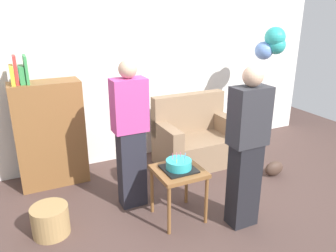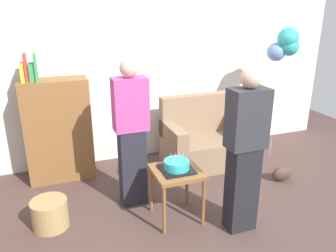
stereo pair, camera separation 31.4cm
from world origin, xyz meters
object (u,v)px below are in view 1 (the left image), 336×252
at_px(birthday_cake, 179,165).
at_px(handbag, 274,169).
at_px(person_blowing_candles, 130,135).
at_px(wicker_basket, 50,220).
at_px(person_holding_cake, 247,149).
at_px(bookshelf, 50,133).
at_px(couch, 195,140).
at_px(side_table, 179,177).
at_px(balloon_bunch, 273,42).

relative_size(birthday_cake, handbag, 1.14).
relative_size(person_blowing_candles, wicker_basket, 4.53).
relative_size(person_holding_cake, handbag, 5.82).
bearing_deg(bookshelf, couch, -7.79).
relative_size(side_table, handbag, 2.01).
bearing_deg(side_table, couch, 52.73).
height_order(couch, handbag, couch).
bearing_deg(birthday_cake, wicker_basket, 166.71).
xyz_separation_m(person_holding_cake, balloon_bunch, (1.36, 1.27, 0.83)).
bearing_deg(handbag, balloon_bunch, 61.91).
bearing_deg(person_holding_cake, person_blowing_candles, -25.16).
bearing_deg(bookshelf, person_blowing_candles, -51.00).
relative_size(birthday_cake, person_blowing_candles, 0.20).
bearing_deg(wicker_basket, handbag, -0.37).
height_order(person_blowing_candles, handbag, person_blowing_candles).
distance_m(couch, handbag, 1.13).
xyz_separation_m(person_blowing_candles, handbag, (1.91, -0.19, -0.73)).
distance_m(person_blowing_candles, wicker_basket, 1.15).
bearing_deg(side_table, handbag, 10.04).
xyz_separation_m(side_table, birthday_cake, (0.00, -0.00, 0.13)).
bearing_deg(couch, balloon_bunch, -10.41).
xyz_separation_m(side_table, wicker_basket, (-1.25, 0.30, -0.33)).
relative_size(bookshelf, handbag, 5.78).
xyz_separation_m(couch, side_table, (-0.84, -1.10, 0.14)).
relative_size(bookshelf, person_holding_cake, 0.99).
xyz_separation_m(couch, handbag, (0.73, -0.82, -0.24)).
distance_m(bookshelf, wicker_basket, 1.20).
xyz_separation_m(person_blowing_candles, wicker_basket, (-0.91, -0.17, -0.68)).
relative_size(handbag, balloon_bunch, 0.15).
xyz_separation_m(couch, bookshelf, (-1.90, 0.26, 0.33)).
relative_size(side_table, person_holding_cake, 0.34).
height_order(couch, birthday_cake, couch).
xyz_separation_m(side_table, person_holding_cake, (0.54, -0.37, 0.35)).
height_order(couch, person_holding_cake, person_holding_cake).
bearing_deg(side_table, wicker_basket, 166.71).
xyz_separation_m(handbag, balloon_bunch, (0.33, 0.62, 1.56)).
distance_m(couch, wicker_basket, 2.25).
distance_m(person_blowing_candles, person_holding_cake, 1.21).
bearing_deg(wicker_basket, balloon_bunch, 10.88).
distance_m(person_holding_cake, balloon_bunch, 2.04).
bearing_deg(person_blowing_candles, handbag, -11.84).
relative_size(couch, balloon_bunch, 0.59).
relative_size(person_holding_cake, balloon_bunch, 0.87).
bearing_deg(birthday_cake, side_table, 158.14).
bearing_deg(wicker_basket, couch, 21.02).
bearing_deg(person_holding_cake, bookshelf, -28.90).
distance_m(person_blowing_candles, handbag, 2.05).
height_order(side_table, handbag, side_table).
relative_size(couch, wicker_basket, 3.06).
bearing_deg(couch, handbag, -48.21).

